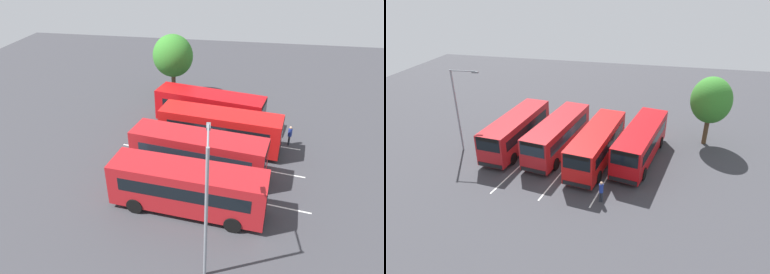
% 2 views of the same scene
% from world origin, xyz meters
% --- Properties ---
extents(ground_plane, '(71.00, 71.00, 0.00)m').
position_xyz_m(ground_plane, '(0.00, 0.00, 0.00)').
color(ground_plane, '#38383D').
extents(bus_far_left, '(9.91, 3.46, 3.14)m').
position_xyz_m(bus_far_left, '(-0.50, -5.85, 1.74)').
color(bus_far_left, '#AD191E').
rests_on(bus_far_left, ground).
extents(bus_center_left, '(9.97, 3.98, 3.14)m').
position_xyz_m(bus_center_left, '(-0.48, -1.79, 1.74)').
color(bus_center_left, '#AD191E').
rests_on(bus_center_left, ground).
extents(bus_center_right, '(9.96, 3.85, 3.14)m').
position_xyz_m(bus_center_right, '(0.70, 2.05, 1.74)').
color(bus_center_right, red).
rests_on(bus_center_right, ground).
extents(bus_far_right, '(10.00, 4.42, 3.14)m').
position_xyz_m(bus_far_right, '(-0.61, 5.73, 1.74)').
color(bus_far_right, '#B70C11').
rests_on(bus_far_right, ground).
extents(pedestrian, '(0.33, 0.33, 1.72)m').
position_xyz_m(pedestrian, '(6.33, 3.40, 1.02)').
color(pedestrian, '#232833').
rests_on(pedestrian, ground).
extents(street_lamp, '(0.46, 2.52, 7.72)m').
position_xyz_m(street_lamp, '(1.22, -10.40, 4.45)').
color(street_lamp, gray).
rests_on(street_lamp, ground).
extents(depot_tree, '(4.13, 3.72, 6.66)m').
position_xyz_m(depot_tree, '(-5.25, 11.69, 4.47)').
color(depot_tree, '#4C3823').
rests_on(depot_tree, ground).
extents(lane_stripe_outer_left, '(14.54, 2.34, 0.01)m').
position_xyz_m(lane_stripe_outer_left, '(0.00, -3.84, 0.00)').
color(lane_stripe_outer_left, silver).
rests_on(lane_stripe_outer_left, ground).
extents(lane_stripe_inner_left, '(14.54, 2.34, 0.01)m').
position_xyz_m(lane_stripe_inner_left, '(0.00, 0.00, 0.00)').
color(lane_stripe_inner_left, silver).
rests_on(lane_stripe_inner_left, ground).
extents(lane_stripe_inner_right, '(14.54, 2.34, 0.01)m').
position_xyz_m(lane_stripe_inner_right, '(0.00, 3.84, 0.00)').
color(lane_stripe_inner_right, silver).
rests_on(lane_stripe_inner_right, ground).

